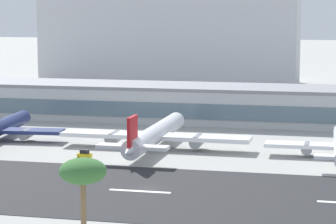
{
  "coord_description": "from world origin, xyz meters",
  "views": [
    {
      "loc": [
        35.93,
        -137.09,
        34.43
      ],
      "look_at": [
        -6.19,
        43.64,
        8.79
      ],
      "focal_mm": 80.63,
      "sensor_mm": 36.0,
      "label": 1
    }
  ],
  "objects": [
    {
      "name": "service_baggage_tug_1",
      "position": [
        -21.38,
        24.25,
        1.05
      ],
      "size": [
        3.28,
        2.03,
        2.2
      ],
      "rotation": [
        0.0,
        0.0,
        3.09
      ],
      "color": "gold",
      "rests_on": "ground_plane"
    },
    {
      "name": "runway_centreline_dash_4",
      "position": [
        -0.84,
        -2.83,
        0.09
      ],
      "size": [
        12.0,
        1.2,
        0.01
      ],
      "primitive_type": "cube",
      "color": "white",
      "rests_on": "runway_strip"
    },
    {
      "name": "runway_strip",
      "position": [
        0.0,
        -2.83,
        0.04
      ],
      "size": [
        800.0,
        42.07,
        0.08
      ],
      "primitive_type": "cube",
      "color": "#262628",
      "rests_on": "ground_plane"
    },
    {
      "name": "ground_plane",
      "position": [
        0.0,
        0.0,
        0.0
      ],
      "size": [
        1400.0,
        1400.0,
        0.0
      ],
      "primitive_type": "plane",
      "color": "#9E9E99"
    },
    {
      "name": "distant_hotel_block",
      "position": [
        -42.5,
        202.47,
        19.32
      ],
      "size": [
        117.6,
        30.58,
        38.65
      ],
      "primitive_type": "cube",
      "color": "#BCBCC1",
      "rests_on": "ground_plane"
    },
    {
      "name": "palm_tree_0",
      "position": [
        4.83,
        -50.23,
        13.92
      ],
      "size": [
        5.97,
        5.97,
        15.99
      ],
      "color": "brown",
      "rests_on": "ground_plane"
    },
    {
      "name": "terminal_building",
      "position": [
        -6.43,
        88.06,
        5.52
      ],
      "size": [
        210.98,
        23.32,
        11.04
      ],
      "color": "#B7BABC",
      "rests_on": "ground_plane"
    },
    {
      "name": "airliner_red_tail_gate_1",
      "position": [
        -8.8,
        39.63,
        3.45
      ],
      "size": [
        47.44,
        51.91,
        10.84
      ],
      "rotation": [
        0.0,
        0.0,
        1.57
      ],
      "color": "white",
      "rests_on": "ground_plane"
    }
  ]
}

